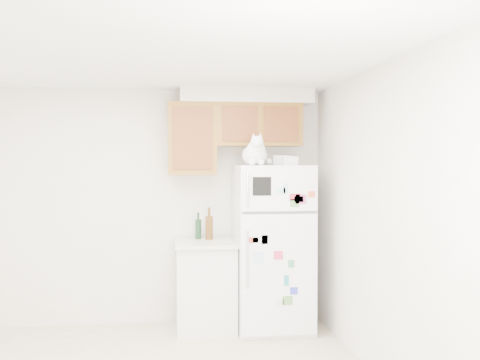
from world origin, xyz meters
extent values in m
cube|color=white|center=(0.00, 2.00, 1.25)|extent=(3.80, 0.04, 2.50)
cube|color=white|center=(0.00, -2.00, 1.25)|extent=(3.80, 0.04, 2.50)
cube|color=white|center=(1.90, 0.00, 1.25)|extent=(0.04, 4.00, 2.50)
cube|color=white|center=(0.00, 0.00, 2.50)|extent=(3.80, 4.00, 0.04)
cube|color=#8F591F|center=(1.20, 1.82, 2.12)|extent=(0.90, 0.33, 0.45)
cube|color=#8F591F|center=(0.50, 1.82, 1.98)|extent=(0.50, 0.33, 0.75)
cube|color=silver|center=(1.07, 1.83, 2.42)|extent=(1.40, 0.37, 0.15)
cube|color=white|center=(1.32, 1.62, 0.85)|extent=(0.76, 0.72, 1.70)
cube|color=white|center=(1.32, 1.25, 1.48)|extent=(0.74, 0.03, 0.44)
cube|color=white|center=(1.32, 1.25, 0.64)|extent=(0.74, 0.03, 1.19)
cube|color=#59595B|center=(1.32, 1.25, 1.25)|extent=(0.74, 0.03, 0.02)
cylinder|color=silver|center=(1.00, 1.22, 1.47)|extent=(0.02, 0.02, 0.32)
cylinder|color=silver|center=(1.00, 1.22, 0.80)|extent=(0.02, 0.02, 0.55)
cube|color=black|center=(1.14, 1.23, 1.50)|extent=(0.18, 0.00, 0.18)
cube|color=white|center=(1.16, 1.23, 1.05)|extent=(0.22, 0.00, 0.28)
cube|color=#B4487B|center=(1.53, 1.23, 1.37)|extent=(0.11, 0.00, 0.09)
cube|color=#A1D6E4|center=(1.37, 1.23, 1.48)|extent=(0.05, 0.00, 0.10)
cube|color=#A5C7EA|center=(1.11, 1.23, 0.81)|extent=(0.10, 0.00, 0.11)
cube|color=#D73557|center=(1.30, 1.23, 0.83)|extent=(0.09, 0.00, 0.08)
cube|color=#A1DCE5|center=(1.33, 1.23, 1.46)|extent=(0.09, 0.00, 0.06)
cube|color=#598F47|center=(1.40, 1.23, 0.39)|extent=(0.10, 0.00, 0.09)
cube|color=#5B8F47|center=(1.46, 1.23, 1.34)|extent=(0.09, 0.00, 0.08)
cube|color=#C0303E|center=(1.46, 1.23, 1.39)|extent=(0.10, 0.00, 0.07)
cube|color=teal|center=(1.38, 1.23, 0.58)|extent=(0.05, 0.00, 0.10)
cube|color=#C54231|center=(1.05, 1.23, 0.98)|extent=(0.11, 0.00, 0.05)
cube|color=#98CBD8|center=(1.17, 1.23, 0.99)|extent=(0.06, 0.00, 0.09)
cube|color=silver|center=(1.32, 1.23, 0.37)|extent=(0.07, 0.00, 0.07)
cube|color=#3B8360|center=(1.43, 1.23, 0.74)|extent=(0.06, 0.00, 0.07)
cube|color=#353BB9|center=(1.46, 1.23, 0.48)|extent=(0.08, 0.00, 0.07)
cube|color=#DB5E36|center=(1.63, 1.23, 1.42)|extent=(0.07, 0.00, 0.06)
cube|color=#AE7C98|center=(1.50, 1.23, 1.37)|extent=(0.09, 0.00, 0.06)
cube|color=white|center=(0.63, 1.68, 0.44)|extent=(0.60, 0.60, 0.88)
cube|color=silver|center=(0.63, 1.66, 0.90)|extent=(0.64, 0.64, 0.04)
ellipsoid|color=white|center=(1.10, 1.41, 1.80)|extent=(0.25, 0.33, 0.21)
ellipsoid|color=white|center=(1.10, 1.32, 1.85)|extent=(0.18, 0.14, 0.20)
sphere|color=white|center=(1.10, 1.27, 1.92)|extent=(0.12, 0.12, 0.12)
cone|color=white|center=(1.07, 1.27, 1.98)|extent=(0.04, 0.04, 0.05)
cone|color=white|center=(1.13, 1.27, 1.98)|extent=(0.04, 0.04, 0.05)
cone|color=#D88C8C|center=(1.07, 1.26, 1.98)|extent=(0.02, 0.02, 0.03)
cone|color=#D88C8C|center=(1.13, 1.26, 1.98)|extent=(0.02, 0.02, 0.03)
sphere|color=white|center=(1.10, 1.21, 1.90)|extent=(0.05, 0.05, 0.05)
sphere|color=white|center=(1.06, 1.28, 1.73)|extent=(0.07, 0.07, 0.07)
sphere|color=white|center=(1.14, 1.28, 1.73)|extent=(0.07, 0.07, 0.07)
cylinder|color=white|center=(1.20, 1.53, 1.73)|extent=(0.15, 0.21, 0.07)
cube|color=white|center=(1.42, 1.68, 1.75)|extent=(0.18, 0.14, 0.10)
cube|color=white|center=(1.50, 1.59, 1.74)|extent=(0.16, 0.13, 0.09)
camera|label=1|loc=(0.24, -4.07, 1.75)|focal=42.00mm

